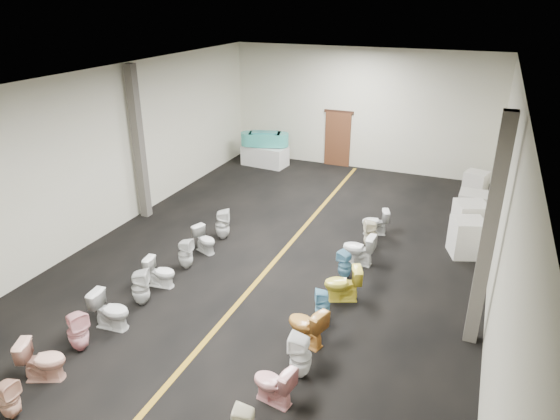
# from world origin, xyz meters

# --- Properties ---
(floor) EXTENTS (16.00, 16.00, 0.00)m
(floor) POSITION_xyz_m (0.00, 0.00, 0.00)
(floor) COLOR black
(floor) RESTS_ON ground
(ceiling) EXTENTS (16.00, 16.00, 0.00)m
(ceiling) POSITION_xyz_m (0.00, 0.00, 4.50)
(ceiling) COLOR black
(ceiling) RESTS_ON ground
(wall_back) EXTENTS (10.00, 0.00, 10.00)m
(wall_back) POSITION_xyz_m (0.00, 8.00, 2.25)
(wall_back) COLOR beige
(wall_back) RESTS_ON ground
(wall_left) EXTENTS (0.00, 16.00, 16.00)m
(wall_left) POSITION_xyz_m (-5.00, 0.00, 2.25)
(wall_left) COLOR beige
(wall_left) RESTS_ON ground
(wall_right) EXTENTS (0.00, 16.00, 16.00)m
(wall_right) POSITION_xyz_m (5.00, 0.00, 2.25)
(wall_right) COLOR beige
(wall_right) RESTS_ON ground
(aisle_stripe) EXTENTS (0.12, 15.60, 0.01)m
(aisle_stripe) POSITION_xyz_m (0.00, 0.00, 0.00)
(aisle_stripe) COLOR #996D16
(aisle_stripe) RESTS_ON floor
(back_door) EXTENTS (1.00, 0.10, 2.10)m
(back_door) POSITION_xyz_m (-0.80, 7.94, 1.05)
(back_door) COLOR #562D19
(back_door) RESTS_ON floor
(door_frame) EXTENTS (1.15, 0.08, 0.10)m
(door_frame) POSITION_xyz_m (-0.80, 7.95, 2.12)
(door_frame) COLOR #331C11
(door_frame) RESTS_ON back_door
(column_left) EXTENTS (0.25, 0.25, 4.50)m
(column_left) POSITION_xyz_m (-4.75, 1.00, 2.25)
(column_left) COLOR #59544C
(column_left) RESTS_ON floor
(column_right) EXTENTS (0.25, 0.25, 4.50)m
(column_right) POSITION_xyz_m (4.75, -1.50, 2.25)
(column_right) COLOR #59544C
(column_right) RESTS_ON floor
(display_table) EXTENTS (1.80, 1.02, 0.77)m
(display_table) POSITION_xyz_m (-3.41, 6.85, 0.38)
(display_table) COLOR white
(display_table) RESTS_ON floor
(bathtub) EXTENTS (1.81, 1.00, 0.55)m
(bathtub) POSITION_xyz_m (-3.41, 6.85, 1.07)
(bathtub) COLOR #3CAFA0
(bathtub) RESTS_ON display_table
(appliance_crate_a) EXTENTS (0.98, 0.98, 0.98)m
(appliance_crate_a) POSITION_xyz_m (4.40, 2.10, 0.49)
(appliance_crate_a) COLOR white
(appliance_crate_a) RESTS_ON floor
(appliance_crate_b) EXTENTS (1.02, 1.02, 1.08)m
(appliance_crate_b) POSITION_xyz_m (4.40, 3.05, 0.54)
(appliance_crate_b) COLOR white
(appliance_crate_b) RESTS_ON floor
(appliance_crate_c) EXTENTS (0.80, 0.80, 0.89)m
(appliance_crate_c) POSITION_xyz_m (4.40, 4.39, 0.44)
(appliance_crate_c) COLOR beige
(appliance_crate_c) RESTS_ON floor
(appliance_crate_d) EXTENTS (0.82, 0.82, 0.95)m
(appliance_crate_d) POSITION_xyz_m (4.40, 6.21, 0.47)
(appliance_crate_d) COLOR silver
(appliance_crate_d) RESTS_ON floor
(toilet_left_1) EXTENTS (0.35, 0.34, 0.72)m
(toilet_left_1) POSITION_xyz_m (-1.87, -6.40, 0.36)
(toilet_left_1) COLOR #E6AC90
(toilet_left_1) RESTS_ON floor
(toilet_left_2) EXTENTS (0.88, 0.71, 0.78)m
(toilet_left_2) POSITION_xyz_m (-2.06, -5.52, 0.39)
(toilet_left_2) COLOR #ECAC95
(toilet_left_2) RESTS_ON floor
(toilet_left_3) EXTENTS (0.50, 0.50, 0.84)m
(toilet_left_3) POSITION_xyz_m (-2.06, -4.69, 0.42)
(toilet_left_3) COLOR #FCB3BA
(toilet_left_3) RESTS_ON floor
(toilet_left_4) EXTENTS (0.82, 0.51, 0.80)m
(toilet_left_4) POSITION_xyz_m (-1.96, -3.89, 0.40)
(toilet_left_4) COLOR silver
(toilet_left_4) RESTS_ON floor
(toilet_left_5) EXTENTS (0.50, 0.49, 0.83)m
(toilet_left_5) POSITION_xyz_m (-1.92, -2.99, 0.42)
(toilet_left_5) COLOR silver
(toilet_left_5) RESTS_ON floor
(toilet_left_6) EXTENTS (0.74, 0.48, 0.71)m
(toilet_left_6) POSITION_xyz_m (-1.97, -2.19, 0.35)
(toilet_left_6) COLOR white
(toilet_left_6) RESTS_ON floor
(toilet_left_7) EXTENTS (0.40, 0.39, 0.78)m
(toilet_left_7) POSITION_xyz_m (-1.88, -1.27, 0.39)
(toilet_left_7) COLOR silver
(toilet_left_7) RESTS_ON floor
(toilet_left_8) EXTENTS (0.77, 0.60, 0.69)m
(toilet_left_8) POSITION_xyz_m (-1.88, -0.36, 0.34)
(toilet_left_8) COLOR silver
(toilet_left_8) RESTS_ON floor
(toilet_left_9) EXTENTS (0.51, 0.51, 0.85)m
(toilet_left_9) POSITION_xyz_m (-1.83, 0.50, 0.43)
(toilet_left_9) COLOR silver
(toilet_left_9) RESTS_ON floor
(toilet_right_3) EXTENTS (0.79, 0.54, 0.74)m
(toilet_right_3) POSITION_xyz_m (1.84, -4.50, 0.37)
(toilet_right_3) COLOR pink
(toilet_right_3) RESTS_ON floor
(toilet_right_4) EXTENTS (0.42, 0.41, 0.86)m
(toilet_right_4) POSITION_xyz_m (2.04, -3.75, 0.43)
(toilet_right_4) COLOR white
(toilet_right_4) RESTS_ON floor
(toilet_right_5) EXTENTS (0.90, 0.68, 0.81)m
(toilet_right_5) POSITION_xyz_m (1.82, -2.86, 0.41)
(toilet_right_5) COLOR #CA8637
(toilet_right_5) RESTS_ON floor
(toilet_right_6) EXTENTS (0.40, 0.40, 0.68)m
(toilet_right_6) POSITION_xyz_m (1.86, -1.98, 0.34)
(toilet_right_6) COLOR #77BFE2
(toilet_right_6) RESTS_ON floor
(toilet_right_7) EXTENTS (0.91, 0.73, 0.81)m
(toilet_right_7) POSITION_xyz_m (2.05, -1.15, 0.41)
(toilet_right_7) COLOR yellow
(toilet_right_7) RESTS_ON floor
(toilet_right_8) EXTENTS (0.42, 0.41, 0.70)m
(toilet_right_8) POSITION_xyz_m (1.85, -0.24, 0.35)
(toilet_right_8) COLOR #66A7CA
(toilet_right_8) RESTS_ON floor
(toilet_right_9) EXTENTS (0.82, 0.50, 0.82)m
(toilet_right_9) POSITION_xyz_m (1.96, 0.57, 0.41)
(toilet_right_9) COLOR white
(toilet_right_9) RESTS_ON floor
(toilet_right_10) EXTENTS (0.47, 0.46, 0.78)m
(toilet_right_10) POSITION_xyz_m (2.04, 1.54, 0.39)
(toilet_right_10) COLOR #F6ECCB
(toilet_right_10) RESTS_ON floor
(toilet_right_11) EXTENTS (0.82, 0.64, 0.74)m
(toilet_right_11) POSITION_xyz_m (1.98, 2.38, 0.37)
(toilet_right_11) COLOR silver
(toilet_right_11) RESTS_ON floor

